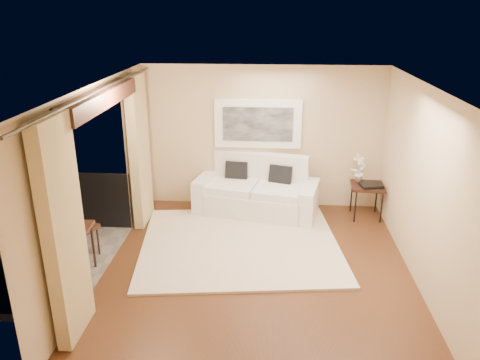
# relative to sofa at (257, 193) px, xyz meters

# --- Properties ---
(floor) EXTENTS (5.00, 5.00, 0.00)m
(floor) POSITION_rel_sofa_xyz_m (0.08, -2.10, -0.38)
(floor) COLOR #542F18
(floor) RESTS_ON ground
(room_shell) EXTENTS (5.00, 6.40, 5.00)m
(room_shell) POSITION_rel_sofa_xyz_m (-2.05, -2.10, 2.14)
(room_shell) COLOR white
(room_shell) RESTS_ON ground
(balcony) EXTENTS (1.81, 2.60, 1.17)m
(balcony) POSITION_rel_sofa_xyz_m (-3.23, -2.10, -0.20)
(balcony) COLOR #605B56
(balcony) RESTS_ON ground
(curtains) EXTENTS (0.16, 4.80, 2.64)m
(curtains) POSITION_rel_sofa_xyz_m (-2.03, -2.10, 0.96)
(curtains) COLOR tan
(curtains) RESTS_ON ground
(artwork) EXTENTS (1.62, 0.07, 0.92)m
(artwork) POSITION_rel_sofa_xyz_m (-0.02, 0.36, 1.24)
(artwork) COLOR white
(artwork) RESTS_ON room_shell
(rug) EXTENTS (3.48, 3.12, 0.04)m
(rug) POSITION_rel_sofa_xyz_m (-0.23, -1.36, -0.36)
(rug) COLOR beige
(rug) RESTS_ON floor
(sofa) EXTENTS (2.38, 1.40, 1.07)m
(sofa) POSITION_rel_sofa_xyz_m (0.00, 0.00, 0.00)
(sofa) COLOR white
(sofa) RESTS_ON floor
(side_table) EXTENTS (0.61, 0.61, 0.63)m
(side_table) POSITION_rel_sofa_xyz_m (2.01, -0.10, 0.19)
(side_table) COLOR black
(side_table) RESTS_ON floor
(tray) EXTENTS (0.43, 0.35, 0.05)m
(tray) POSITION_rel_sofa_xyz_m (2.05, -0.17, 0.28)
(tray) COLOR black
(tray) RESTS_ON side_table
(orchid) EXTENTS (0.33, 0.31, 0.53)m
(orchid) POSITION_rel_sofa_xyz_m (1.86, 0.08, 0.51)
(orchid) COLOR white
(orchid) RESTS_ON side_table
(bistro_table) EXTENTS (0.66, 0.66, 0.74)m
(bistro_table) POSITION_rel_sofa_xyz_m (-2.61, -2.44, 0.28)
(bistro_table) COLOR black
(bistro_table) RESTS_ON balcony
(balcony_chair_far) EXTENTS (0.58, 0.58, 1.07)m
(balcony_chair_far) POSITION_rel_sofa_xyz_m (-2.69, -2.04, 0.24)
(balcony_chair_far) COLOR black
(balcony_chair_far) RESTS_ON balcony
(balcony_chair_near) EXTENTS (0.47, 0.48, 0.89)m
(balcony_chair_near) POSITION_rel_sofa_xyz_m (-2.96, -3.01, 0.13)
(balcony_chair_near) COLOR black
(balcony_chair_near) RESTS_ON balcony
(ice_bucket) EXTENTS (0.18, 0.18, 0.20)m
(ice_bucket) POSITION_rel_sofa_xyz_m (-2.77, -2.35, 0.47)
(ice_bucket) COLOR white
(ice_bucket) RESTS_ON bistro_table
(candle) EXTENTS (0.06, 0.06, 0.07)m
(candle) POSITION_rel_sofa_xyz_m (-2.54, -2.27, 0.40)
(candle) COLOR red
(candle) RESTS_ON bistro_table
(vase) EXTENTS (0.04, 0.04, 0.18)m
(vase) POSITION_rel_sofa_xyz_m (-2.58, -2.63, 0.46)
(vase) COLOR white
(vase) RESTS_ON bistro_table
(glass_a) EXTENTS (0.06, 0.06, 0.12)m
(glass_a) POSITION_rel_sofa_xyz_m (-2.45, -2.52, 0.43)
(glass_a) COLOR white
(glass_a) RESTS_ON bistro_table
(glass_b) EXTENTS (0.06, 0.06, 0.12)m
(glass_b) POSITION_rel_sofa_xyz_m (-2.43, -2.41, 0.43)
(glass_b) COLOR silver
(glass_b) RESTS_ON bistro_table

